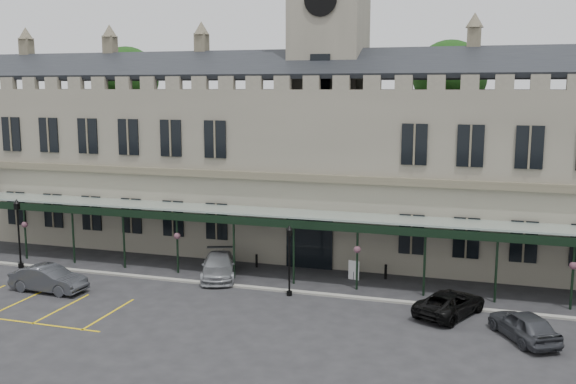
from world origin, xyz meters
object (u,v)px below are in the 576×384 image
(station_building, at_px, (328,165))
(clock_tower, at_px, (329,74))
(car_left_b, at_px, (49,279))
(car_right_a, at_px, (524,325))
(lamp_post_left, at_px, (18,227))
(car_van, at_px, (450,303))
(car_taxi, at_px, (219,266))
(sign_board, at_px, (354,270))
(lamp_post_mid, at_px, (289,254))

(station_building, relative_size, clock_tower, 2.42)
(car_left_b, relative_size, car_right_a, 1.09)
(lamp_post_left, relative_size, car_left_b, 1.01)
(clock_tower, relative_size, car_van, 5.15)
(car_taxi, height_order, car_van, car_taxi)
(station_building, distance_m, sign_board, 9.59)
(clock_tower, height_order, car_van, clock_tower)
(sign_board, xyz_separation_m, car_taxi, (-8.43, -2.12, 0.15))
(car_right_a, bearing_deg, clock_tower, -76.53)
(sign_board, relative_size, car_taxi, 0.24)
(car_left_b, relative_size, car_taxi, 0.91)
(car_taxi, bearing_deg, car_right_a, -36.49)
(clock_tower, distance_m, sign_board, 14.67)
(clock_tower, distance_m, lamp_post_mid, 15.37)
(car_taxi, distance_m, car_van, 14.91)
(lamp_post_mid, bearing_deg, car_van, -3.52)
(lamp_post_mid, relative_size, car_van, 0.88)
(lamp_post_left, xyz_separation_m, car_taxi, (13.78, 1.91, -2.07))
(clock_tower, bearing_deg, sign_board, -63.47)
(car_right_a, bearing_deg, sign_board, -66.27)
(lamp_post_mid, height_order, sign_board, lamp_post_mid)
(car_right_a, bearing_deg, car_taxi, -45.54)
(car_van, bearing_deg, car_taxi, 15.42)
(station_building, xyz_separation_m, clock_tower, (0.00, 0.09, 6.64))
(car_left_b, xyz_separation_m, car_right_a, (26.93, 0.44, -0.04))
(clock_tower, bearing_deg, car_taxi, -119.11)
(car_van, bearing_deg, lamp_post_mid, 22.35)
(station_building, distance_m, car_left_b, 20.74)
(car_van, bearing_deg, car_right_a, 171.22)
(clock_tower, bearing_deg, lamp_post_left, -149.89)
(lamp_post_left, relative_size, car_right_a, 1.10)
(station_building, distance_m, lamp_post_mid, 11.73)
(lamp_post_mid, height_order, car_taxi, lamp_post_mid)
(car_van, xyz_separation_m, car_right_a, (3.62, -2.50, 0.07))
(clock_tower, height_order, car_right_a, clock_tower)
(station_building, height_order, car_van, station_building)
(car_taxi, bearing_deg, clock_tower, 40.30)
(lamp_post_left, distance_m, car_van, 28.54)
(sign_board, height_order, car_left_b, car_left_b)
(lamp_post_left, bearing_deg, clock_tower, 30.11)
(lamp_post_left, relative_size, car_taxi, 0.92)
(car_taxi, bearing_deg, sign_board, -6.46)
(lamp_post_mid, bearing_deg, car_taxi, 158.50)
(lamp_post_left, xyz_separation_m, lamp_post_mid, (19.21, -0.23, -0.31))
(lamp_post_left, bearing_deg, car_left_b, -36.10)
(station_building, height_order, car_right_a, station_building)
(sign_board, bearing_deg, clock_tower, 128.03)
(clock_tower, height_order, lamp_post_mid, clock_tower)
(lamp_post_left, relative_size, sign_board, 3.83)
(car_left_b, distance_m, car_right_a, 26.93)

